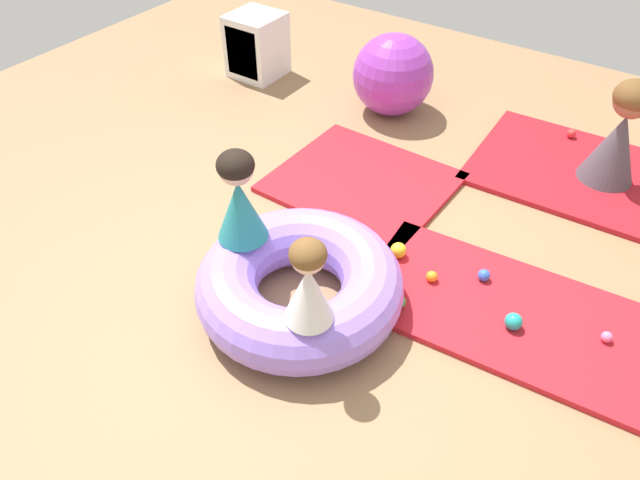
% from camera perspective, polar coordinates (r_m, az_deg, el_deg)
% --- Properties ---
extents(ground_plane, '(8.00, 8.00, 0.00)m').
position_cam_1_polar(ground_plane, '(3.54, -1.94, -4.26)').
color(ground_plane, '#93704C').
extents(gym_mat_front, '(1.95, 1.01, 0.04)m').
position_cam_1_polar(gym_mat_front, '(3.51, 19.46, -7.34)').
color(gym_mat_front, red).
rests_on(gym_mat_front, ground).
extents(gym_mat_center_rear, '(1.22, 1.09, 0.04)m').
position_cam_1_polar(gym_mat_center_rear, '(4.29, 4.05, 5.56)').
color(gym_mat_center_rear, red).
rests_on(gym_mat_center_rear, ground).
extents(gym_mat_near_left, '(1.87, 1.21, 0.04)m').
position_cam_1_polar(gym_mat_near_left, '(4.77, 25.55, 5.27)').
color(gym_mat_near_left, '#B21923').
rests_on(gym_mat_near_left, ground).
extents(inflatable_cushion, '(1.16, 1.16, 0.35)m').
position_cam_1_polar(inflatable_cushion, '(3.29, -1.97, -4.31)').
color(inflatable_cushion, '#9975EA').
rests_on(inflatable_cushion, ground).
extents(child_in_teal, '(0.35, 0.35, 0.55)m').
position_cam_1_polar(child_in_teal, '(3.19, -7.80, 4.10)').
color(child_in_teal, teal).
rests_on(child_in_teal, inflatable_cushion).
extents(child_in_white, '(0.26, 0.26, 0.48)m').
position_cam_1_polar(child_in_white, '(2.73, -1.12, -4.11)').
color(child_in_white, white).
rests_on(child_in_white, inflatable_cushion).
extents(adult_seated, '(0.47, 0.47, 0.75)m').
position_cam_1_polar(adult_seated, '(4.58, 26.95, 9.13)').
color(adult_seated, '#4C4751').
rests_on(adult_seated, gym_mat_near_left).
extents(play_ball_blue, '(0.07, 0.07, 0.07)m').
position_cam_1_polar(play_ball_blue, '(3.61, 15.50, -3.28)').
color(play_ball_blue, blue).
rests_on(play_ball_blue, gym_mat_front).
extents(play_ball_red, '(0.07, 0.07, 0.07)m').
position_cam_1_polar(play_ball_red, '(5.12, 23.05, 9.42)').
color(play_ball_red, red).
rests_on(play_ball_red, gym_mat_near_left).
extents(play_ball_orange, '(0.07, 0.07, 0.07)m').
position_cam_1_polar(play_ball_orange, '(3.54, 10.71, -3.47)').
color(play_ball_orange, orange).
rests_on(play_ball_orange, gym_mat_front).
extents(play_ball_teal, '(0.10, 0.10, 0.10)m').
position_cam_1_polar(play_ball_teal, '(3.39, 18.13, -7.47)').
color(play_ball_teal, teal).
rests_on(play_ball_teal, gym_mat_front).
extents(play_ball_pink, '(0.06, 0.06, 0.06)m').
position_cam_1_polar(play_ball_pink, '(3.52, 25.88, -8.40)').
color(play_ball_pink, pink).
rests_on(play_ball_pink, gym_mat_front).
extents(play_ball_green, '(0.08, 0.08, 0.08)m').
position_cam_1_polar(play_ball_green, '(3.36, 7.62, -5.88)').
color(play_ball_green, green).
rests_on(play_ball_green, gym_mat_front).
extents(play_ball_yellow, '(0.10, 0.10, 0.10)m').
position_cam_1_polar(play_ball_yellow, '(3.65, 7.55, -0.99)').
color(play_ball_yellow, yellow).
rests_on(play_ball_yellow, gym_mat_front).
extents(exercise_ball_large, '(0.66, 0.66, 0.66)m').
position_cam_1_polar(exercise_ball_large, '(5.06, 7.04, 15.50)').
color(exercise_ball_large, purple).
rests_on(exercise_ball_large, ground).
extents(storage_cube, '(0.44, 0.44, 0.56)m').
position_cam_1_polar(storage_cube, '(5.70, -6.27, 18.06)').
color(storage_cube, white).
rests_on(storage_cube, ground).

